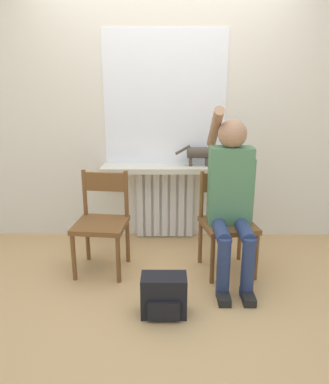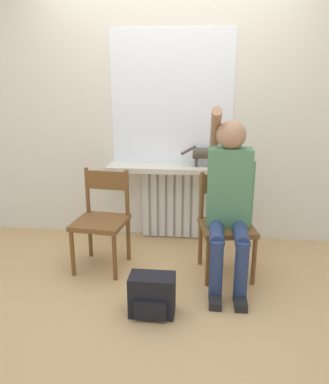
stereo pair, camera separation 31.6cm
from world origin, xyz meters
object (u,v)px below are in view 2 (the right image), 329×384
at_px(chair_right, 226,223).
at_px(cat, 208,153).
at_px(person, 229,195).
at_px(chair_left, 102,218).
at_px(backpack, 152,295).

distance_m(chair_right, cat, 0.80).
height_order(chair_right, cat, cat).
bearing_deg(chair_right, cat, 94.15).
bearing_deg(person, chair_left, 174.55).
bearing_deg(backpack, chair_right, 52.05).
distance_m(person, backpack, 0.96).
height_order(chair_left, chair_right, same).
height_order(cat, backpack, cat).
height_order(person, backpack, person).
distance_m(chair_right, backpack, 0.90).
bearing_deg(chair_left, cat, 41.41).
bearing_deg(cat, person, -76.93).
distance_m(chair_left, cat, 1.18).
relative_size(person, cat, 3.30).
distance_m(chair_right, person, 0.29).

